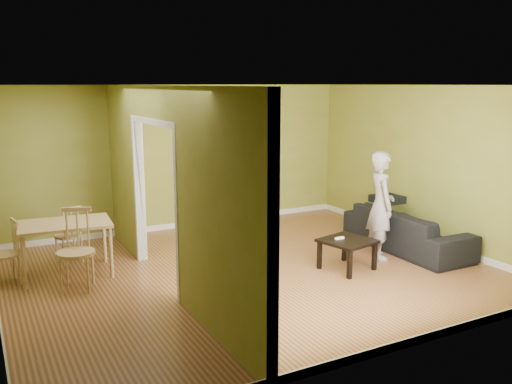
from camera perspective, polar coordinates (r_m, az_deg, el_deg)
room_shell at (r=7.43m, az=-0.64°, el=1.10°), size 6.50×6.50×6.50m
partition at (r=6.97m, az=-9.45°, el=0.26°), size 0.22×5.50×2.60m
wall_speaker at (r=10.41m, az=-0.09°, el=7.38°), size 0.10×0.10×0.10m
sofa at (r=8.98m, az=15.61°, el=-3.24°), size 2.23×0.97×0.85m
person at (r=8.35m, az=13.07°, el=-0.42°), size 0.85×0.77×1.92m
bookshelf at (r=9.99m, az=-5.43°, el=1.40°), size 0.76×0.33×1.81m
paper_box_teal at (r=9.95m, az=-5.42°, el=1.01°), size 0.41×0.27×0.21m
paper_box_navy_b at (r=9.89m, az=-5.52°, el=3.02°), size 0.42×0.27×0.21m
paper_box_navy_c at (r=9.87m, az=-5.38°, el=4.20°), size 0.40×0.26×0.21m
coffee_table at (r=7.85m, az=9.59°, el=-5.44°), size 0.66×0.66×0.44m
game_controller at (r=7.84m, az=8.77°, el=-4.81°), size 0.14×0.04×0.03m
dining_table at (r=7.89m, az=-19.44°, el=-3.60°), size 1.20×0.80×0.75m
chair_left at (r=7.90m, az=-24.97°, el=-5.83°), size 0.46×0.46×0.87m
chair_near at (r=7.33m, az=-18.46°, el=-5.85°), size 0.63×0.63×1.06m
chair_far at (r=8.52m, az=-19.16°, el=-4.16°), size 0.48×0.48×0.87m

